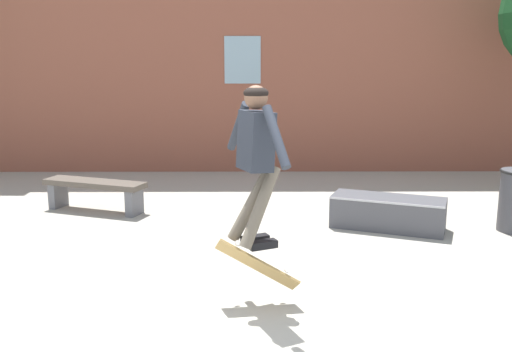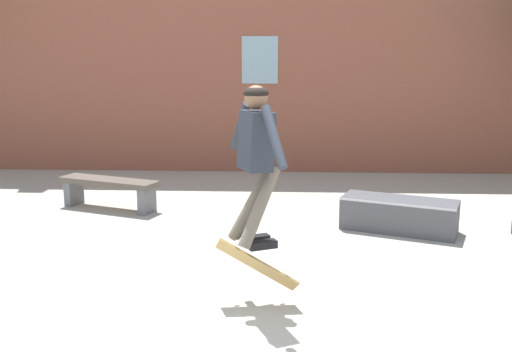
{
  "view_description": "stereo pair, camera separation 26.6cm",
  "coord_description": "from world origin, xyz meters",
  "px_view_note": "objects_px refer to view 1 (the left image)",
  "views": [
    {
      "loc": [
        0.15,
        -4.43,
        2.25
      ],
      "look_at": [
        0.19,
        0.54,
        1.21
      ],
      "focal_mm": 40.0,
      "sensor_mm": 36.0,
      "label": 1
    },
    {
      "loc": [
        0.42,
        -4.43,
        2.25
      ],
      "look_at": [
        0.19,
        0.54,
        1.21
      ],
      "focal_mm": 40.0,
      "sensor_mm": 36.0,
      "label": 2
    }
  ],
  "objects_px": {
    "park_bench": "(95,189)",
    "skate_ledge": "(388,213)",
    "skater": "(256,151)",
    "skateboard_flipping": "(257,264)"
  },
  "relations": [
    {
      "from": "park_bench",
      "to": "skate_ledge",
      "type": "xyz_separation_m",
      "value": [
        4.16,
        -0.93,
        -0.12
      ]
    },
    {
      "from": "skater",
      "to": "skateboard_flipping",
      "type": "bearing_deg",
      "value": -95.89
    },
    {
      "from": "skate_ledge",
      "to": "skateboard_flipping",
      "type": "distance_m",
      "value": 2.98
    },
    {
      "from": "park_bench",
      "to": "skateboard_flipping",
      "type": "height_order",
      "value": "skateboard_flipping"
    },
    {
      "from": "park_bench",
      "to": "skateboard_flipping",
      "type": "xyz_separation_m",
      "value": [
        2.39,
        -3.32,
        0.06
      ]
    },
    {
      "from": "park_bench",
      "to": "skater",
      "type": "relative_size",
      "value": 1.11
    },
    {
      "from": "skate_ledge",
      "to": "skateboard_flipping",
      "type": "bearing_deg",
      "value": -104.83
    },
    {
      "from": "skater",
      "to": "park_bench",
      "type": "bearing_deg",
      "value": 101.36
    },
    {
      "from": "skate_ledge",
      "to": "skater",
      "type": "bearing_deg",
      "value": -105.36
    },
    {
      "from": "skate_ledge",
      "to": "skateboard_flipping",
      "type": "xyz_separation_m",
      "value": [
        -1.77,
        -2.39,
        0.17
      ]
    }
  ]
}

